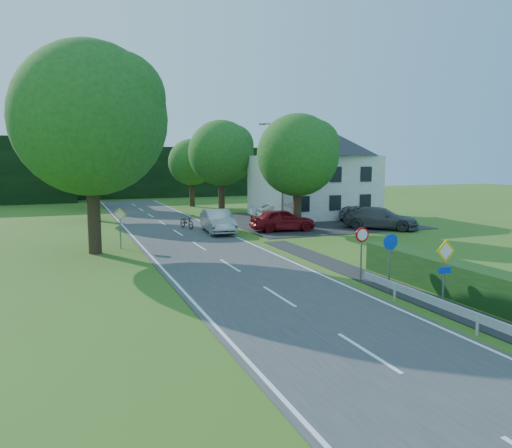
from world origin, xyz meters
name	(u,v)px	position (x,y,z in m)	size (l,w,h in m)	color
road	(218,258)	(0.00, 20.00, 0.02)	(7.00, 80.00, 0.04)	#3B3C3E
parking_pad	(308,221)	(12.00, 33.00, 0.02)	(14.00, 16.00, 0.04)	black
line_edge_left	(157,262)	(-3.25, 20.00, 0.04)	(0.12, 80.00, 0.01)	white
line_edge_right	(274,254)	(3.25, 20.00, 0.04)	(0.12, 80.00, 0.01)	white
line_centre	(218,258)	(0.00, 20.00, 0.04)	(0.12, 80.00, 0.01)	white
tree_main	(91,149)	(-6.00, 24.00, 5.82)	(9.40, 9.40, 11.64)	#185219
tree_left_far	(94,171)	(-5.00, 40.00, 4.29)	(7.00, 7.00, 8.58)	#185219
tree_right_far	(221,167)	(7.00, 42.00, 4.54)	(7.40, 7.40, 9.09)	#185219
tree_left_back	(92,171)	(-4.50, 52.00, 4.04)	(6.60, 6.60, 8.07)	#185219
tree_right_back	(192,173)	(6.00, 50.00, 3.78)	(6.20, 6.20, 7.56)	#185219
tree_right_mid	(298,173)	(8.50, 28.00, 4.29)	(7.00, 7.00, 8.58)	#185219
treeline_right	(179,172)	(8.00, 66.00, 3.50)	(30.00, 5.00, 7.00)	black
house_white	(313,169)	(14.00, 36.00, 4.41)	(10.60, 8.40, 8.60)	silver
streetlight	(281,170)	(8.06, 30.00, 4.46)	(2.03, 0.18, 8.00)	slate
sign_priority_right	(445,263)	(4.30, 7.98, 1.80)	(0.78, 0.09, 2.59)	slate
sign_roundabout	(390,251)	(4.30, 10.98, 1.67)	(0.64, 0.08, 2.37)	slate
sign_speed_limit	(362,241)	(4.30, 12.97, 1.77)	(0.64, 0.11, 2.37)	slate
sign_priority_left	(120,220)	(-4.50, 24.98, 1.72)	(0.78, 0.09, 2.44)	slate
moving_car	(218,221)	(2.70, 28.99, 0.87)	(1.75, 5.02, 1.65)	#B5B5BA
motorcycle	(187,222)	(1.14, 32.03, 0.56)	(0.68, 1.96, 1.03)	black
parked_car_red	(282,220)	(7.39, 28.15, 0.85)	(1.91, 4.74, 1.61)	maroon
parked_car_silver_a	(282,212)	(10.05, 34.26, 0.75)	(1.51, 4.33, 1.43)	#B9BABF
parked_car_grey	(380,218)	(14.77, 26.50, 0.84)	(2.25, 5.54, 1.61)	#49484D
parked_car_silver_b	(361,213)	(16.44, 31.65, 0.67)	(2.10, 4.55, 1.26)	#A6A5AC
parasol	(292,215)	(8.82, 29.50, 1.02)	(2.13, 2.18, 1.96)	#B12A0E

